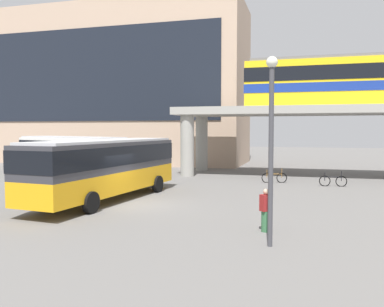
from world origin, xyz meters
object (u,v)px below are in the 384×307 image
object	(u,v)px
bus_main	(106,163)
bus_secondary	(70,153)
bicycle_black	(333,181)
bicycle_brown	(274,178)
station_building	(117,88)
pedestrian_by_bike_rack	(266,212)
train	(376,80)

from	to	relation	value
bus_main	bus_secondary	size ratio (longest dim) A/B	1.01
bicycle_black	bicycle_brown	bearing A→B (deg)	167.89
station_building	bicycle_black	bearing A→B (deg)	-33.13
bicycle_brown	station_building	bearing A→B (deg)	143.43
station_building	bus_secondary	world-z (taller)	station_building
station_building	pedestrian_by_bike_rack	distance (m)	35.23
train	pedestrian_by_bike_rack	world-z (taller)	train
bus_main	bus_secondary	xyz separation A→B (m)	(-7.16, 7.96, 0.00)
train	bicycle_black	distance (m)	9.58
bus_main	train	bearing A→B (deg)	43.01
bicycle_black	pedestrian_by_bike_rack	xyz separation A→B (m)	(-3.24, -13.17, 0.38)
bus_secondary	bicycle_black	xyz separation A→B (m)	(19.11, 0.87, -1.63)
station_building	bus_main	xyz separation A→B (m)	(10.97, -23.79, -6.62)
bus_secondary	bicycle_black	bearing A→B (deg)	2.60
bus_secondary	bicycle_brown	xyz separation A→B (m)	(15.23, 1.70, -1.63)
station_building	train	xyz separation A→B (m)	(26.27, -9.53, -1.11)
station_building	bicycle_black	world-z (taller)	station_building
bus_main	pedestrian_by_bike_rack	bearing A→B (deg)	-26.46
bus_main	bicycle_brown	world-z (taller)	bus_main
train	bus_main	world-z (taller)	train
train	pedestrian_by_bike_rack	distance (m)	20.86
pedestrian_by_bike_rack	station_building	bearing A→B (deg)	124.99
pedestrian_by_bike_rack	bicycle_brown	bearing A→B (deg)	92.63
bicycle_brown	pedestrian_by_bike_rack	xyz separation A→B (m)	(0.64, -14.00, 0.38)
bus_main	bicycle_black	xyz separation A→B (m)	(11.95, 8.83, -1.63)
station_building	bus_main	distance (m)	27.02
bicycle_brown	bicycle_black	world-z (taller)	same
train	bicycle_black	size ratio (longest dim) A/B	11.05
station_building	train	size ratio (longest dim) A/B	1.50
pedestrian_by_bike_rack	bicycle_black	bearing A→B (deg)	76.19
station_building	train	distance (m)	27.96
bus_main	bus_secondary	world-z (taller)	same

